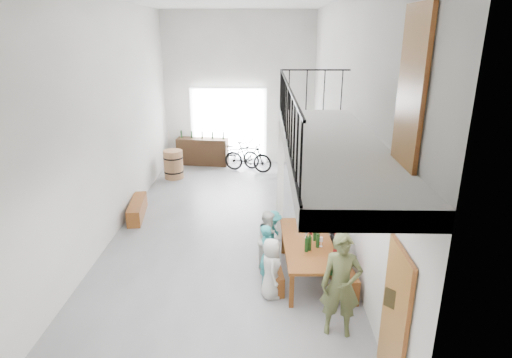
{
  "coord_description": "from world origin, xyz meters",
  "views": [
    {
      "loc": [
        0.9,
        -9.8,
        4.74
      ],
      "look_at": [
        0.74,
        -0.5,
        1.54
      ],
      "focal_mm": 30.0,
      "sensor_mm": 36.0,
      "label": 1
    }
  ],
  "objects_px": {
    "oak_barrel": "(173,164)",
    "host_standing": "(341,285)",
    "side_bench": "(137,209)",
    "bicycle_near": "(236,153)",
    "serving_counter": "(203,151)",
    "bench_inner": "(271,265)",
    "tasting_table": "(308,246)"
  },
  "relations": [
    {
      "from": "oak_barrel",
      "to": "bicycle_near",
      "type": "height_order",
      "value": "bicycle_near"
    },
    {
      "from": "bench_inner",
      "to": "bicycle_near",
      "type": "height_order",
      "value": "bicycle_near"
    },
    {
      "from": "tasting_table",
      "to": "side_bench",
      "type": "distance_m",
      "value": 5.24
    },
    {
      "from": "bench_inner",
      "to": "host_standing",
      "type": "relative_size",
      "value": 0.99
    },
    {
      "from": "side_bench",
      "to": "oak_barrel",
      "type": "bearing_deg",
      "value": 83.89
    },
    {
      "from": "bench_inner",
      "to": "side_bench",
      "type": "relative_size",
      "value": 1.14
    },
    {
      "from": "bench_inner",
      "to": "host_standing",
      "type": "xyz_separation_m",
      "value": [
        1.08,
        -1.78,
        0.69
      ]
    },
    {
      "from": "side_bench",
      "to": "host_standing",
      "type": "distance_m",
      "value": 6.61
    },
    {
      "from": "host_standing",
      "to": "side_bench",
      "type": "bearing_deg",
      "value": 143.05
    },
    {
      "from": "host_standing",
      "to": "bicycle_near",
      "type": "relative_size",
      "value": 0.91
    },
    {
      "from": "serving_counter",
      "to": "bicycle_near",
      "type": "distance_m",
      "value": 1.29
    },
    {
      "from": "side_bench",
      "to": "oak_barrel",
      "type": "xyz_separation_m",
      "value": [
        0.35,
        3.24,
        0.27
      ]
    },
    {
      "from": "serving_counter",
      "to": "host_standing",
      "type": "xyz_separation_m",
      "value": [
        3.54,
        -9.51,
        0.4
      ]
    },
    {
      "from": "tasting_table",
      "to": "side_bench",
      "type": "bearing_deg",
      "value": 143.85
    },
    {
      "from": "oak_barrel",
      "to": "host_standing",
      "type": "xyz_separation_m",
      "value": [
        4.31,
        -7.89,
        0.41
      ]
    },
    {
      "from": "tasting_table",
      "to": "oak_barrel",
      "type": "bearing_deg",
      "value": 120.85
    },
    {
      "from": "oak_barrel",
      "to": "bicycle_near",
      "type": "relative_size",
      "value": 0.5
    },
    {
      "from": "tasting_table",
      "to": "serving_counter",
      "type": "xyz_separation_m",
      "value": [
        -3.17,
        7.81,
        -0.21
      ]
    },
    {
      "from": "bench_inner",
      "to": "serving_counter",
      "type": "relative_size",
      "value": 0.94
    },
    {
      "from": "serving_counter",
      "to": "bicycle_near",
      "type": "bearing_deg",
      "value": -1.22
    },
    {
      "from": "side_bench",
      "to": "bicycle_near",
      "type": "relative_size",
      "value": 0.79
    },
    {
      "from": "host_standing",
      "to": "bicycle_near",
      "type": "bearing_deg",
      "value": 111.6
    },
    {
      "from": "side_bench",
      "to": "oak_barrel",
      "type": "distance_m",
      "value": 3.27
    },
    {
      "from": "oak_barrel",
      "to": "bicycle_near",
      "type": "distance_m",
      "value": 2.5
    },
    {
      "from": "bench_inner",
      "to": "bicycle_near",
      "type": "relative_size",
      "value": 0.91
    },
    {
      "from": "tasting_table",
      "to": "serving_counter",
      "type": "bearing_deg",
      "value": 110.44
    },
    {
      "from": "bench_inner",
      "to": "serving_counter",
      "type": "bearing_deg",
      "value": 101.16
    },
    {
      "from": "bench_inner",
      "to": "bicycle_near",
      "type": "distance_m",
      "value": 7.63
    },
    {
      "from": "oak_barrel",
      "to": "host_standing",
      "type": "height_order",
      "value": "host_standing"
    },
    {
      "from": "oak_barrel",
      "to": "serving_counter",
      "type": "bearing_deg",
      "value": 64.39
    },
    {
      "from": "bicycle_near",
      "to": "bench_inner",
      "type": "bearing_deg",
      "value": -142.66
    },
    {
      "from": "tasting_table",
      "to": "oak_barrel",
      "type": "height_order",
      "value": "oak_barrel"
    }
  ]
}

